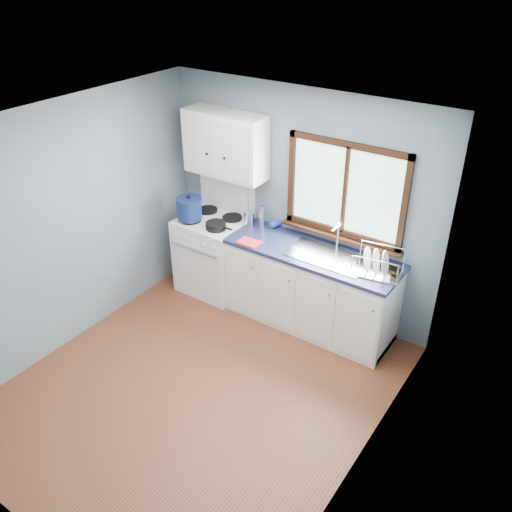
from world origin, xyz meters
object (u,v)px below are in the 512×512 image
Objects in this scene: skillet at (216,225)px; dish_rack at (377,266)px; gas_range at (214,252)px; utensil_crock at (249,218)px; sink at (327,261)px; base_cabinets at (310,292)px; stockpot at (189,208)px; thermos at (262,217)px.

skillet is 1.84m from dish_rack.
gas_range is at bearing 171.19° from dish_rack.
utensil_crock reaches higher than dish_rack.
sink reaches higher than skillet.
base_cabinets is 1.28m from skillet.
dish_rack is at bearing 4.87° from stockpot.
sink is at bearing -7.23° from utensil_crock.
dish_rack reaches higher than base_cabinets.
sink is 2.31× the size of stockpot.
skillet is 1.28× the size of thermos.
dish_rack is at bearing 0.22° from sink.
gas_range is at bearing -179.29° from sink.
base_cabinets is 5.10× the size of stockpot.
thermos is (0.16, 0.02, 0.05)m from utensil_crock.
utensil_crock is (0.41, 0.15, 0.51)m from gas_range.
dish_rack is (0.53, 0.00, 0.12)m from sink.
sink is 3.13× the size of thermos.
stockpot is at bearing -155.92° from thermos.
sink is 2.45× the size of skillet.
thermos is at bearing 40.84° from skillet.
dish_rack is (1.44, -0.15, -0.07)m from thermos.
base_cabinets is 6.90× the size of thermos.
stockpot reaches higher than base_cabinets.
dish_rack is (2.20, 0.19, -0.11)m from stockpot.
skillet reaches higher than base_cabinets.
base_cabinets is 0.99m from thermos.
gas_range is at bearing -163.10° from thermos.
sink is at bearing 0.71° from gas_range.
thermos is at bearing 24.08° from stockpot.
dish_rack is at bearing -6.04° from thermos.
thermos is (0.57, 0.17, 0.56)m from gas_range.
sink is at bearing 8.20° from skillet.
stockpot is 0.83m from thermos.
gas_range reaches higher than stockpot.
gas_range is 2.07m from dish_rack.
skillet is at bearing 176.19° from dish_rack.
dish_rack is at bearing 6.07° from skillet.
sink is (0.18, -0.00, 0.45)m from base_cabinets.
thermos reaches higher than skillet.
stockpot is at bearing -178.14° from skillet.
gas_range is at bearing -179.18° from base_cabinets.
sink is 1.66× the size of dish_rack.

